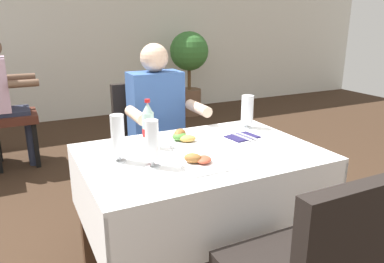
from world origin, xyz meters
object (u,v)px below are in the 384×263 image
(cola_bottle_primary, at_px, (148,127))
(background_patron, at_px, (5,95))
(chair_far_diner_seat, at_px, (149,143))
(background_chair_right, at_px, (1,112))
(seated_diner_far, at_px, (159,125))
(plate_far_diner, at_px, (183,138))
(beer_glass_left, at_px, (152,144))
(potted_plant_corner, at_px, (189,62))
(plate_near_camera, at_px, (202,162))
(beer_glass_right, at_px, (118,138))
(main_dining_table, at_px, (200,182))
(beer_glass_middle, at_px, (247,111))
(napkin_cutlery_set, at_px, (242,137))

(cola_bottle_primary, height_order, background_patron, background_patron)
(chair_far_diner_seat, relative_size, background_patron, 0.77)
(cola_bottle_primary, distance_m, background_chair_right, 2.29)
(seated_diner_far, height_order, background_patron, same)
(plate_far_diner, distance_m, beer_glass_left, 0.39)
(background_chair_right, xyz_separation_m, potted_plant_corner, (2.54, 1.09, 0.24))
(plate_near_camera, xyz_separation_m, plate_far_diner, (0.06, 0.35, 0.01))
(beer_glass_right, relative_size, background_chair_right, 0.24)
(main_dining_table, height_order, beer_glass_left, beer_glass_left)
(main_dining_table, distance_m, background_patron, 2.49)
(beer_glass_middle, bearing_deg, beer_glass_left, -155.32)
(plate_far_diner, height_order, background_chair_right, background_chair_right)
(chair_far_diner_seat, relative_size, beer_glass_middle, 4.71)
(napkin_cutlery_set, bearing_deg, background_chair_right, 119.95)
(main_dining_table, xyz_separation_m, napkin_cutlery_set, (0.33, 0.10, 0.18))
(plate_near_camera, relative_size, background_chair_right, 0.24)
(beer_glass_middle, relative_size, cola_bottle_primary, 0.78)
(chair_far_diner_seat, distance_m, napkin_cutlery_set, 0.81)
(plate_far_diner, bearing_deg, napkin_cutlery_set, -12.17)
(beer_glass_left, xyz_separation_m, background_patron, (-0.61, 2.41, -0.15))
(main_dining_table, height_order, plate_far_diner, plate_far_diner)
(main_dining_table, xyz_separation_m, beer_glass_right, (-0.42, 0.05, 0.29))
(main_dining_table, distance_m, plate_near_camera, 0.27)
(main_dining_table, bearing_deg, chair_far_diner_seat, 90.00)
(chair_far_diner_seat, bearing_deg, beer_glass_left, -108.24)
(napkin_cutlery_set, bearing_deg, cola_bottle_primary, 172.09)
(chair_far_diner_seat, xyz_separation_m, beer_glass_middle, (0.46, -0.55, 0.31))
(cola_bottle_primary, xyz_separation_m, background_chair_right, (-0.73, 2.14, -0.31))
(beer_glass_right, distance_m, napkin_cutlery_set, 0.75)
(plate_far_diner, height_order, beer_glass_left, beer_glass_left)
(main_dining_table, relative_size, cola_bottle_primary, 4.61)
(napkin_cutlery_set, distance_m, background_chair_right, 2.57)
(chair_far_diner_seat, distance_m, potted_plant_corner, 3.05)
(plate_far_diner, relative_size, background_chair_right, 0.23)
(beer_glass_right, height_order, background_chair_right, beer_glass_right)
(seated_diner_far, relative_size, potted_plant_corner, 1.02)
(chair_far_diner_seat, relative_size, seated_diner_far, 0.77)
(main_dining_table, xyz_separation_m, plate_far_diner, (-0.02, 0.17, 0.20))
(seated_diner_far, bearing_deg, napkin_cutlery_set, -64.80)
(seated_diner_far, height_order, cola_bottle_primary, seated_diner_far)
(background_patron, bearing_deg, seated_diner_far, -59.67)
(seated_diner_far, bearing_deg, plate_near_camera, -98.02)
(chair_far_diner_seat, xyz_separation_m, beer_glass_right, (-0.42, -0.76, 0.32))
(beer_glass_left, height_order, napkin_cutlery_set, beer_glass_left)
(main_dining_table, relative_size, beer_glass_right, 5.23)
(beer_glass_left, height_order, beer_glass_right, beer_glass_right)
(cola_bottle_primary, bearing_deg, napkin_cutlery_set, -7.91)
(plate_far_diner, distance_m, beer_glass_middle, 0.50)
(beer_glass_right, distance_m, cola_bottle_primary, 0.24)
(beer_glass_left, relative_size, beer_glass_right, 0.97)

